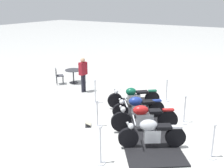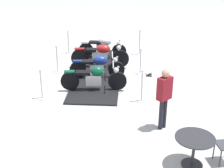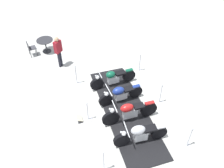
{
  "view_description": "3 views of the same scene",
  "coord_description": "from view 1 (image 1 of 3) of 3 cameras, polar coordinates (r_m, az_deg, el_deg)",
  "views": [
    {
      "loc": [
        -8.3,
        -3.88,
        4.39
      ],
      "look_at": [
        0.6,
        1.63,
        1.14
      ],
      "focal_mm": 43.51,
      "sensor_mm": 36.0,
      "label": 1
    },
    {
      "loc": [
        8.58,
        8.03,
        4.7
      ],
      "look_at": [
        1.45,
        1.92,
        0.56
      ],
      "focal_mm": 51.93,
      "sensor_mm": 36.0,
      "label": 2
    },
    {
      "loc": [
        -6.69,
        -1.78,
        7.81
      ],
      "look_at": [
        0.51,
        0.77,
        0.88
      ],
      "focal_mm": 38.77,
      "sensor_mm": 36.0,
      "label": 3
    }
  ],
  "objects": [
    {
      "name": "display_platform",
      "position": [
        10.15,
        6.14,
        -8.32
      ],
      "size": [
        5.44,
        4.68,
        0.05
      ],
      "primitive_type": "cube",
      "rotation": [
        0.0,
        0.0,
        -2.5
      ],
      "color": "black",
      "rests_on": "ground_plane"
    },
    {
      "name": "stanchion_left_front",
      "position": [
        12.53,
        11.36,
        -2.12
      ],
      "size": [
        0.35,
        0.35,
        1.03
      ],
      "color": "silver",
      "rests_on": "ground_plane"
    },
    {
      "name": "info_placard",
      "position": [
        10.04,
        -5.09,
        -8.38
      ],
      "size": [
        0.44,
        0.4,
        0.19
      ],
      "rotation": [
        0.0,
        0.0,
        0.65
      ],
      "color": "#333338",
      "rests_on": "ground_plane"
    },
    {
      "name": "cafe_chair_near_table",
      "position": [
        14.93,
        -11.21,
        1.89
      ],
      "size": [
        0.56,
        0.56,
        0.88
      ],
      "rotation": [
        0.0,
        0.0,
        -0.72
      ],
      "color": "#2D2D33",
      "rests_on": "ground_plane"
    },
    {
      "name": "ground_plane",
      "position": [
        10.16,
        6.13,
        -8.45
      ],
      "size": [
        80.0,
        80.0,
        0.0
      ],
      "primitive_type": "plane",
      "color": "silver"
    },
    {
      "name": "stanchion_right_rear",
      "position": [
        7.72,
        -2.43,
        -13.67
      ],
      "size": [
        0.28,
        0.28,
        1.16
      ],
      "color": "silver",
      "rests_on": "ground_plane"
    },
    {
      "name": "stanchion_left_rear",
      "position": [
        8.5,
        20.36,
        -12.17
      ],
      "size": [
        0.31,
        0.31,
        1.09
      ],
      "color": "silver",
      "rests_on": "ground_plane"
    },
    {
      "name": "stanchion_right_mid",
      "position": [
        9.86,
        -3.11,
        -7.24
      ],
      "size": [
        0.35,
        0.35,
        1.02
      ],
      "color": "silver",
      "rests_on": "ground_plane"
    },
    {
      "name": "motorcycle_chrome",
      "position": [
        8.48,
        8.23,
        -10.1
      ],
      "size": [
        1.26,
        1.81,
        0.92
      ],
      "rotation": [
        0.0,
        0.0,
        -4.13
      ],
      "color": "black",
      "rests_on": "display_platform"
    },
    {
      "name": "motorcycle_maroon",
      "position": [
        9.44,
        6.66,
        -6.92
      ],
      "size": [
        1.49,
        1.94,
        1.03
      ],
      "rotation": [
        0.0,
        0.0,
        -4.07
      ],
      "color": "black",
      "rests_on": "display_platform"
    },
    {
      "name": "bystander_person",
      "position": [
        13.35,
        -6.1,
        2.58
      ],
      "size": [
        0.43,
        0.28,
        1.73
      ],
      "rotation": [
        0.0,
        0.0,
        -1.72
      ],
      "color": "#23232D",
      "rests_on": "ground_plane"
    },
    {
      "name": "motorcycle_forest",
      "position": [
        11.48,
        4.47,
        -2.67
      ],
      "size": [
        1.57,
        1.77,
        0.93
      ],
      "rotation": [
        0.0,
        0.0,
        -4.0
      ],
      "color": "black",
      "rests_on": "display_platform"
    },
    {
      "name": "stanchion_right_front",
      "position": [
        12.03,
        -3.55,
        -2.49
      ],
      "size": [
        0.34,
        0.34,
        1.08
      ],
      "color": "silver",
      "rests_on": "ground_plane"
    },
    {
      "name": "stanchion_left_mid",
      "position": [
        10.45,
        14.94,
        -6.27
      ],
      "size": [
        0.36,
        0.36,
        1.09
      ],
      "color": "silver",
      "rests_on": "ground_plane"
    },
    {
      "name": "motorcycle_navy",
      "position": [
        10.45,
        5.44,
        -4.68
      ],
      "size": [
        1.44,
        1.61,
        0.89
      ],
      "rotation": [
        0.0,
        0.0,
        -3.99
      ],
      "color": "black",
      "rests_on": "display_platform"
    },
    {
      "name": "cafe_table",
      "position": [
        15.02,
        -8.12,
        2.32
      ],
      "size": [
        0.89,
        0.89,
        0.74
      ],
      "color": "#2D2D33",
      "rests_on": "ground_plane"
    }
  ]
}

